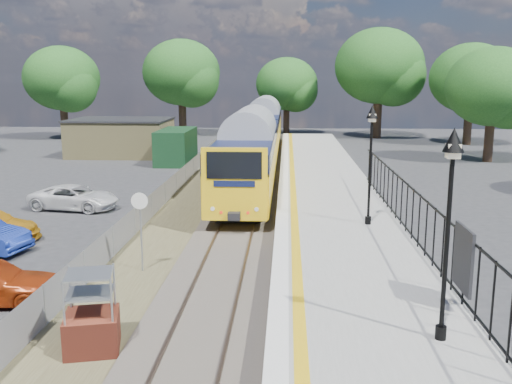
# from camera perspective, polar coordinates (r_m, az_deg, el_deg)

# --- Properties ---
(ground) EXTENTS (120.00, 120.00, 0.00)m
(ground) POSITION_cam_1_polar(r_m,az_deg,el_deg) (17.15, -4.27, -10.91)
(ground) COLOR #2D2D30
(ground) RESTS_ON ground
(track_bed) EXTENTS (5.90, 80.00, 0.29)m
(track_bed) POSITION_cam_1_polar(r_m,az_deg,el_deg) (26.33, -2.61, -2.74)
(track_bed) COLOR #473F38
(track_bed) RESTS_ON ground
(platform) EXTENTS (5.00, 70.00, 0.90)m
(platform) POSITION_cam_1_polar(r_m,az_deg,el_deg) (24.58, 7.91, -3.00)
(platform) COLOR gray
(platform) RESTS_ON ground
(platform_edge) EXTENTS (0.90, 70.00, 0.01)m
(platform_edge) POSITION_cam_1_polar(r_m,az_deg,el_deg) (24.39, 3.10, -1.92)
(platform_edge) COLOR silver
(platform_edge) RESTS_ON platform
(victorian_lamp_south) EXTENTS (0.44, 0.44, 4.60)m
(victorian_lamp_south) POSITION_cam_1_polar(r_m,az_deg,el_deg) (12.41, 18.90, 0.59)
(victorian_lamp_south) COLOR black
(victorian_lamp_south) RESTS_ON platform
(victorian_lamp_north) EXTENTS (0.44, 0.44, 4.60)m
(victorian_lamp_north) POSITION_cam_1_polar(r_m,az_deg,el_deg) (22.08, 11.46, 5.42)
(victorian_lamp_north) COLOR black
(victorian_lamp_north) RESTS_ON platform
(palisade_fence) EXTENTS (0.12, 26.00, 2.00)m
(palisade_fence) POSITION_cam_1_polar(r_m,az_deg,el_deg) (19.09, 16.48, -3.24)
(palisade_fence) COLOR black
(palisade_fence) RESTS_ON platform
(wire_fence) EXTENTS (0.06, 52.00, 1.20)m
(wire_fence) POSITION_cam_1_polar(r_m,az_deg,el_deg) (29.05, -9.49, -0.53)
(wire_fence) COLOR #999EA3
(wire_fence) RESTS_ON ground
(outbuilding) EXTENTS (10.80, 10.10, 3.12)m
(outbuilding) POSITION_cam_1_polar(r_m,az_deg,el_deg) (48.97, -12.36, 5.23)
(outbuilding) COLOR tan
(outbuilding) RESTS_ON ground
(tree_line) EXTENTS (56.80, 43.80, 11.88)m
(tree_line) POSITION_cam_1_polar(r_m,az_deg,el_deg) (57.74, 2.47, 11.41)
(tree_line) COLOR #332319
(tree_line) RESTS_ON ground
(train) EXTENTS (2.82, 40.83, 3.51)m
(train) POSITION_cam_1_polar(r_m,az_deg,el_deg) (43.32, 0.32, 5.82)
(train) COLOR yellow
(train) RESTS_ON ground
(brick_plinth) EXTENTS (1.50, 1.50, 2.02)m
(brick_plinth) POSITION_cam_1_polar(r_m,az_deg,el_deg) (14.42, -16.15, -11.62)
(brick_plinth) COLOR maroon
(brick_plinth) RESTS_ON ground
(speed_sign) EXTENTS (0.56, 0.11, 2.77)m
(speed_sign) POSITION_cam_1_polar(r_m,az_deg,el_deg) (19.38, -11.49, -2.63)
(speed_sign) COLOR #999EA3
(speed_sign) RESTS_ON ground
(car_white) EXTENTS (4.66, 2.69, 1.22)m
(car_white) POSITION_cam_1_polar(r_m,az_deg,el_deg) (29.98, -17.70, -0.53)
(car_white) COLOR silver
(car_white) RESTS_ON ground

